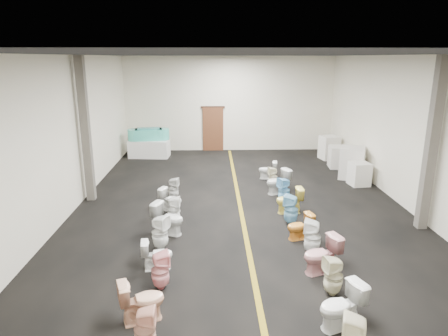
{
  "coord_description": "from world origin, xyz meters",
  "views": [
    {
      "loc": [
        -0.84,
        -11.28,
        4.43
      ],
      "look_at": [
        -0.47,
        1.0,
        1.01
      ],
      "focal_mm": 32.0,
      "sensor_mm": 36.0,
      "label": 1
    }
  ],
  "objects_px": {
    "toilet_right_3": "(322,255)",
    "toilet_right_4": "(312,237)",
    "appliance_crate_b": "(352,163)",
    "toilet_right_8": "(284,190)",
    "toilet_left_8": "(171,200)",
    "toilet_left_6": "(168,219)",
    "display_table": "(149,148)",
    "toilet_right_11": "(268,170)",
    "toilet_left_9": "(173,189)",
    "toilet_left_7": "(174,210)",
    "toilet_right_9": "(278,182)",
    "toilet_left_1": "(145,330)",
    "toilet_left_3": "(160,271)",
    "toilet_left_2": "(142,301)",
    "appliance_crate_a": "(359,174)",
    "toilet_left_4": "(157,255)",
    "appliance_crate_c": "(339,157)",
    "toilet_right_10": "(273,177)",
    "toilet_right_1": "(341,306)",
    "toilet_right_6": "(291,210)",
    "bathtub": "(149,134)",
    "toilet_right_5": "(300,227)",
    "appliance_crate_d": "(329,148)",
    "toilet_left_5": "(160,233)",
    "toilet_right_7": "(289,200)"
  },
  "relations": [
    {
      "from": "toilet_right_3",
      "to": "toilet_right_4",
      "type": "distance_m",
      "value": 0.84
    },
    {
      "from": "appliance_crate_b",
      "to": "toilet_right_8",
      "type": "distance_m",
      "value": 3.95
    },
    {
      "from": "toilet_left_8",
      "to": "toilet_left_6",
      "type": "bearing_deg",
      "value": -154.93
    },
    {
      "from": "display_table",
      "to": "toilet_right_8",
      "type": "bearing_deg",
      "value": -50.16
    },
    {
      "from": "toilet_right_4",
      "to": "toilet_right_11",
      "type": "height_order",
      "value": "toilet_right_4"
    },
    {
      "from": "toilet_left_9",
      "to": "appliance_crate_b",
      "type": "bearing_deg",
      "value": -60.34
    },
    {
      "from": "toilet_left_7",
      "to": "toilet_right_9",
      "type": "distance_m",
      "value": 4.03
    },
    {
      "from": "toilet_left_1",
      "to": "toilet_left_3",
      "type": "bearing_deg",
      "value": -2.72
    },
    {
      "from": "toilet_left_2",
      "to": "toilet_right_3",
      "type": "height_order",
      "value": "toilet_right_3"
    },
    {
      "from": "toilet_left_2",
      "to": "toilet_left_9",
      "type": "xyz_separation_m",
      "value": [
        -0.02,
        6.14,
        -0.03
      ]
    },
    {
      "from": "appliance_crate_a",
      "to": "toilet_left_4",
      "type": "bearing_deg",
      "value": -138.51
    },
    {
      "from": "display_table",
      "to": "appliance_crate_b",
      "type": "height_order",
      "value": "appliance_crate_b"
    },
    {
      "from": "toilet_left_7",
      "to": "appliance_crate_b",
      "type": "bearing_deg",
      "value": -55.64
    },
    {
      "from": "appliance_crate_b",
      "to": "appliance_crate_c",
      "type": "xyz_separation_m",
      "value": [
        0.0,
        1.5,
        -0.15
      ]
    },
    {
      "from": "appliance_crate_c",
      "to": "toilet_right_10",
      "type": "xyz_separation_m",
      "value": [
        -3.1,
        -2.4,
        -0.1
      ]
    },
    {
      "from": "toilet_right_1",
      "to": "toilet_right_6",
      "type": "relative_size",
      "value": 0.95
    },
    {
      "from": "appliance_crate_b",
      "to": "toilet_left_2",
      "type": "height_order",
      "value": "appliance_crate_b"
    },
    {
      "from": "appliance_crate_c",
      "to": "appliance_crate_a",
      "type": "bearing_deg",
      "value": -90.0
    },
    {
      "from": "toilet_right_4",
      "to": "toilet_right_9",
      "type": "relative_size",
      "value": 1.02
    },
    {
      "from": "toilet_right_9",
      "to": "appliance_crate_a",
      "type": "bearing_deg",
      "value": 82.2
    },
    {
      "from": "toilet_left_8",
      "to": "toilet_right_8",
      "type": "height_order",
      "value": "toilet_right_8"
    },
    {
      "from": "toilet_left_4",
      "to": "toilet_right_8",
      "type": "relative_size",
      "value": 0.82
    },
    {
      "from": "toilet_left_8",
      "to": "toilet_right_9",
      "type": "relative_size",
      "value": 0.83
    },
    {
      "from": "toilet_left_6",
      "to": "toilet_right_9",
      "type": "xyz_separation_m",
      "value": [
        3.34,
        3.07,
        -0.0
      ]
    },
    {
      "from": "toilet_right_1",
      "to": "toilet_right_6",
      "type": "xyz_separation_m",
      "value": [
        -0.01,
        4.35,
        0.02
      ]
    },
    {
      "from": "toilet_left_2",
      "to": "toilet_left_3",
      "type": "xyz_separation_m",
      "value": [
        0.19,
        1.0,
        -0.0
      ]
    },
    {
      "from": "bathtub",
      "to": "toilet_left_2",
      "type": "height_order",
      "value": "bathtub"
    },
    {
      "from": "toilet_left_9",
      "to": "toilet_right_5",
      "type": "distance_m",
      "value": 4.56
    },
    {
      "from": "appliance_crate_b",
      "to": "toilet_left_1",
      "type": "xyz_separation_m",
      "value": [
        -6.3,
        -9.08,
        -0.22
      ]
    },
    {
      "from": "toilet_left_3",
      "to": "toilet_left_4",
      "type": "distance_m",
      "value": 0.79
    },
    {
      "from": "appliance_crate_d",
      "to": "toilet_left_3",
      "type": "bearing_deg",
      "value": -121.4
    },
    {
      "from": "toilet_right_10",
      "to": "toilet_right_4",
      "type": "bearing_deg",
      "value": -9.94
    },
    {
      "from": "toilet_right_3",
      "to": "toilet_right_4",
      "type": "relative_size",
      "value": 0.97
    },
    {
      "from": "toilet_left_8",
      "to": "appliance_crate_d",
      "type": "bearing_deg",
      "value": -24.97
    },
    {
      "from": "toilet_left_5",
      "to": "toilet_right_6",
      "type": "xyz_separation_m",
      "value": [
        3.39,
        1.38,
        -0.0
      ]
    },
    {
      "from": "toilet_left_4",
      "to": "toilet_right_8",
      "type": "xyz_separation_m",
      "value": [
        3.45,
        4.0,
        0.07
      ]
    },
    {
      "from": "toilet_right_6",
      "to": "toilet_right_11",
      "type": "xyz_separation_m",
      "value": [
        -0.06,
        4.26,
        -0.08
      ]
    },
    {
      "from": "toilet_right_3",
      "to": "toilet_right_11",
      "type": "height_order",
      "value": "toilet_right_3"
    },
    {
      "from": "toilet_right_8",
      "to": "toilet_left_7",
      "type": "bearing_deg",
      "value": -89.35
    },
    {
      "from": "toilet_left_1",
      "to": "toilet_right_8",
      "type": "xyz_separation_m",
      "value": [
        3.3,
        6.51,
        0.03
      ]
    },
    {
      "from": "bathtub",
      "to": "toilet_right_9",
      "type": "bearing_deg",
      "value": -55.02
    },
    {
      "from": "toilet_left_8",
      "to": "toilet_right_5",
      "type": "relative_size",
      "value": 1.03
    },
    {
      "from": "toilet_right_7",
      "to": "toilet_right_11",
      "type": "bearing_deg",
      "value": -179.56
    },
    {
      "from": "appliance_crate_d",
      "to": "toilet_right_4",
      "type": "xyz_separation_m",
      "value": [
        -2.95,
        -8.95,
        -0.1
      ]
    },
    {
      "from": "bathtub",
      "to": "toilet_right_1",
      "type": "relative_size",
      "value": 2.29
    },
    {
      "from": "bathtub",
      "to": "toilet_left_2",
      "type": "relative_size",
      "value": 2.35
    },
    {
      "from": "appliance_crate_c",
      "to": "toilet_left_9",
      "type": "distance_m",
      "value": 7.48
    },
    {
      "from": "toilet_left_3",
      "to": "toilet_left_6",
      "type": "distance_m",
      "value": 2.56
    },
    {
      "from": "toilet_right_3",
      "to": "toilet_right_9",
      "type": "height_order",
      "value": "toilet_right_9"
    },
    {
      "from": "toilet_left_5",
      "to": "toilet_right_9",
      "type": "bearing_deg",
      "value": -17.13
    }
  ]
}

